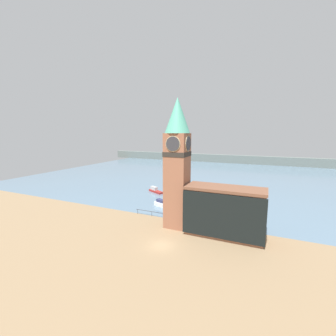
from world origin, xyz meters
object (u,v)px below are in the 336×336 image
at_px(pier_building, 224,212).
at_px(boat_far, 155,190).
at_px(clock_tower, 177,160).
at_px(boat_near, 163,204).
at_px(mooring_bollard_near, 167,222).

bearing_deg(pier_building, boat_far, 139.00).
xyz_separation_m(clock_tower, boat_near, (-7.64, 9.54, -12.70)).
xyz_separation_m(clock_tower, mooring_bollard_near, (-2.18, -0.02, -13.04)).
distance_m(boat_near, mooring_bollard_near, 11.01).
bearing_deg(clock_tower, mooring_bollard_near, -179.53).
bearing_deg(boat_near, pier_building, -8.56).
distance_m(clock_tower, boat_near, 17.62).
xyz_separation_m(clock_tower, pier_building, (9.44, -0.54, -8.83)).
distance_m(pier_building, boat_near, 20.21).
height_order(pier_building, boat_far, pier_building).
relative_size(pier_building, mooring_bollard_near, 21.82).
relative_size(boat_near, mooring_bollard_near, 8.51).
xyz_separation_m(boat_near, mooring_bollard_near, (5.45, -9.56, -0.34)).
distance_m(clock_tower, mooring_bollard_near, 13.22).
relative_size(clock_tower, boat_far, 4.31).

